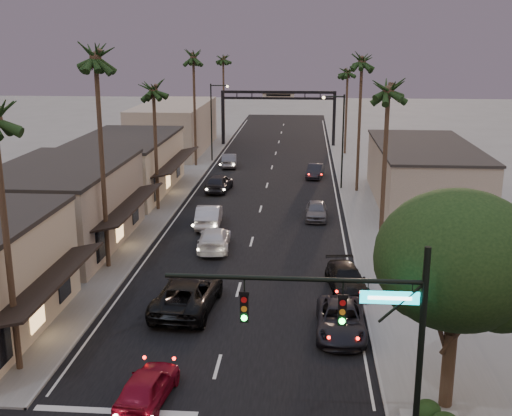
% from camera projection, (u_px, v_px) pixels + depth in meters
% --- Properties ---
extents(ground, '(200.00, 200.00, 0.00)m').
position_uv_depth(ground, '(263.00, 200.00, 57.33)').
color(ground, slate).
rests_on(ground, ground).
extents(road, '(14.00, 120.00, 0.02)m').
position_uv_depth(road, '(266.00, 188.00, 62.15)').
color(road, black).
rests_on(road, ground).
extents(sidewalk_left, '(5.00, 92.00, 0.12)m').
position_uv_depth(sidewalk_left, '(183.00, 171.00, 69.59)').
color(sidewalk_left, slate).
rests_on(sidewalk_left, ground).
extents(sidewalk_right, '(5.00, 92.00, 0.12)m').
position_uv_depth(sidewalk_right, '(360.00, 174.00, 68.16)').
color(sidewalk_right, slate).
rests_on(sidewalk_right, ground).
extents(storefront_mid, '(8.00, 14.00, 5.50)m').
position_uv_depth(storefront_mid, '(61.00, 208.00, 44.11)').
color(storefront_mid, gray).
rests_on(storefront_mid, ground).
extents(storefront_far, '(8.00, 16.00, 5.00)m').
position_uv_depth(storefront_far, '(125.00, 166.00, 59.59)').
color(storefront_far, '#C2B494').
rests_on(storefront_far, ground).
extents(storefront_dist, '(8.00, 20.00, 6.00)m').
position_uv_depth(storefront_dist, '(174.00, 127.00, 81.61)').
color(storefront_dist, gray).
rests_on(storefront_dist, ground).
extents(building_right, '(8.00, 18.00, 5.00)m').
position_uv_depth(building_right, '(424.00, 176.00, 55.63)').
color(building_right, gray).
rests_on(building_right, ground).
extents(traffic_signal, '(8.51, 0.22, 7.80)m').
position_uv_depth(traffic_signal, '(363.00, 324.00, 20.92)').
color(traffic_signal, black).
rests_on(traffic_signal, ground).
extents(corner_tree, '(6.20, 6.20, 8.80)m').
position_uv_depth(corner_tree, '(459.00, 265.00, 23.73)').
color(corner_tree, '#38281C').
rests_on(corner_tree, ground).
extents(arch, '(15.20, 0.40, 7.27)m').
position_uv_depth(arch, '(278.00, 104.00, 84.79)').
color(arch, black).
rests_on(arch, ground).
extents(streetlight_right, '(2.13, 0.30, 9.00)m').
position_uv_depth(streetlight_right, '(340.00, 134.00, 60.25)').
color(streetlight_right, black).
rests_on(streetlight_right, ground).
extents(streetlight_left, '(2.13, 0.30, 9.00)m').
position_uv_depth(streetlight_left, '(214.00, 116.00, 73.81)').
color(streetlight_left, black).
rests_on(streetlight_left, ground).
extents(palm_lb, '(3.20, 3.20, 15.20)m').
position_uv_depth(palm_lb, '(95.00, 51.00, 37.18)').
color(palm_lb, '#38281C').
rests_on(palm_lb, ground).
extents(palm_lc, '(3.20, 3.20, 12.20)m').
position_uv_depth(palm_lc, '(153.00, 84.00, 51.42)').
color(palm_lc, '#38281C').
rests_on(palm_lc, ground).
extents(palm_ld, '(3.20, 3.20, 14.20)m').
position_uv_depth(palm_ld, '(193.00, 53.00, 69.21)').
color(palm_ld, '#38281C').
rests_on(palm_ld, ground).
extents(palm_ra, '(3.20, 3.20, 13.20)m').
position_uv_depth(palm_ra, '(389.00, 84.00, 38.32)').
color(palm_ra, '#38281C').
rests_on(palm_ra, ground).
extents(palm_rb, '(3.20, 3.20, 14.20)m').
position_uv_depth(palm_rb, '(362.00, 57.00, 57.33)').
color(palm_rb, '#38281C').
rests_on(palm_rb, ground).
extents(palm_rc, '(3.20, 3.20, 12.20)m').
position_uv_depth(palm_rc, '(348.00, 68.00, 77.09)').
color(palm_rc, '#38281C').
rests_on(palm_rc, ground).
extents(palm_far, '(3.20, 3.20, 13.20)m').
position_uv_depth(palm_far, '(223.00, 56.00, 91.59)').
color(palm_far, '#38281C').
rests_on(palm_far, ground).
extents(oncoming_red, '(2.15, 4.31, 1.41)m').
position_uv_depth(oncoming_red, '(147.00, 386.00, 25.55)').
color(oncoming_red, maroon).
rests_on(oncoming_red, ground).
extents(oncoming_pickup, '(3.37, 6.56, 1.77)m').
position_uv_depth(oncoming_pickup, '(187.00, 294.00, 34.19)').
color(oncoming_pickup, black).
rests_on(oncoming_pickup, ground).
extents(oncoming_silver, '(2.10, 5.20, 1.68)m').
position_uv_depth(oncoming_silver, '(209.00, 216.00, 49.37)').
color(oncoming_silver, '#A2A3A8').
rests_on(oncoming_silver, ground).
extents(oncoming_white, '(2.44, 5.28, 1.49)m').
position_uv_depth(oncoming_white, '(214.00, 239.00, 44.01)').
color(oncoming_white, silver).
rests_on(oncoming_white, ground).
extents(oncoming_dgrey, '(2.50, 5.04, 1.65)m').
position_uv_depth(oncoming_dgrey, '(219.00, 183.00, 60.50)').
color(oncoming_dgrey, black).
rests_on(oncoming_dgrey, ground).
extents(oncoming_grey_far, '(2.04, 4.72, 1.51)m').
position_uv_depth(oncoming_grey_far, '(229.00, 160.00, 71.88)').
color(oncoming_grey_far, '#505055').
rests_on(oncoming_grey_far, ground).
extents(curbside_near, '(2.50, 5.24, 1.44)m').
position_uv_depth(curbside_near, '(341.00, 320.00, 31.46)').
color(curbside_near, black).
rests_on(curbside_near, ground).
extents(curbside_black, '(2.61, 5.07, 1.41)m').
position_uv_depth(curbside_black, '(346.00, 279.00, 36.78)').
color(curbside_black, black).
rests_on(curbside_black, ground).
extents(curbside_grey, '(1.77, 4.23, 1.43)m').
position_uv_depth(curbside_grey, '(316.00, 210.00, 51.31)').
color(curbside_grey, '#56575C').
rests_on(curbside_grey, ground).
extents(curbside_far, '(1.99, 4.35, 1.38)m').
position_uv_depth(curbside_far, '(315.00, 171.00, 66.43)').
color(curbside_far, black).
rests_on(curbside_far, ground).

